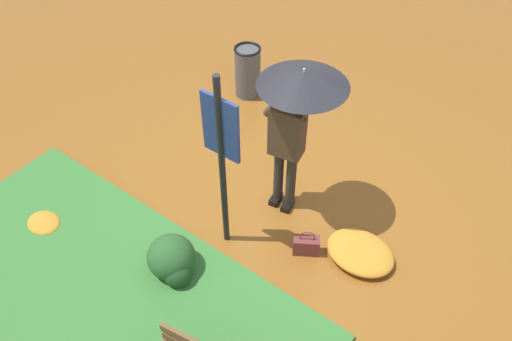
# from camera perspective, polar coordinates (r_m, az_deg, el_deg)

# --- Properties ---
(ground_plane) EXTENTS (18.00, 18.00, 0.00)m
(ground_plane) POSITION_cam_1_polar(r_m,az_deg,el_deg) (6.29, 2.83, -4.45)
(ground_plane) COLOR brown
(person_with_umbrella) EXTENTS (0.96, 0.96, 2.04)m
(person_with_umbrella) POSITION_cam_1_polar(r_m,az_deg,el_deg) (5.29, 4.58, 7.33)
(person_with_umbrella) COLOR #2D2823
(person_with_umbrella) RESTS_ON ground_plane
(info_sign_post) EXTENTS (0.44, 0.07, 2.30)m
(info_sign_post) POSITION_cam_1_polar(r_m,az_deg,el_deg) (4.94, -3.98, 2.63)
(info_sign_post) COLOR black
(info_sign_post) RESTS_ON ground_plane
(handbag) EXTENTS (0.33, 0.28, 0.37)m
(handbag) POSITION_cam_1_polar(r_m,az_deg,el_deg) (5.80, 5.77, -8.51)
(handbag) COLOR brown
(handbag) RESTS_ON ground_plane
(trash_bin) EXTENTS (0.42, 0.42, 0.83)m
(trash_bin) POSITION_cam_1_polar(r_m,az_deg,el_deg) (7.88, -0.96, 11.31)
(trash_bin) COLOR #4C4C51
(trash_bin) RESTS_ON ground_plane
(shrub_cluster) EXTENTS (0.58, 0.53, 0.48)m
(shrub_cluster) POSITION_cam_1_polar(r_m,az_deg,el_deg) (5.61, -9.59, -10.07)
(shrub_cluster) COLOR #285628
(shrub_cluster) RESTS_ON ground_plane
(leaf_pile_near_person) EXTENTS (0.44, 0.35, 0.10)m
(leaf_pile_near_person) POSITION_cam_1_polar(r_m,az_deg,el_deg) (6.60, -23.17, -5.54)
(leaf_pile_near_person) COLOR #C68428
(leaf_pile_near_person) RESTS_ON ground_plane
(leaf_pile_by_bench) EXTENTS (0.80, 0.64, 0.18)m
(leaf_pile_by_bench) POSITION_cam_1_polar(r_m,az_deg,el_deg) (5.88, 11.88, -9.17)
(leaf_pile_by_bench) COLOR #C68428
(leaf_pile_by_bench) RESTS_ON ground_plane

